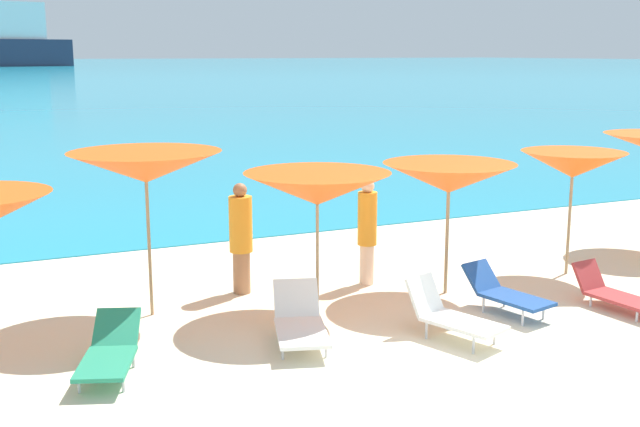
{
  "coord_description": "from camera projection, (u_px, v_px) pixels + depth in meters",
  "views": [
    {
      "loc": [
        -5.78,
        -7.33,
        3.75
      ],
      "look_at": [
        -0.67,
        3.91,
        1.2
      ],
      "focal_mm": 44.03,
      "sensor_mm": 36.0,
      "label": 1
    }
  ],
  "objects": [
    {
      "name": "lounge_chair_1",
      "position": [
        300.0,
        321.0,
        10.27
      ],
      "size": [
        1.03,
        1.59,
        0.68
      ],
      "rotation": [
        0.0,
        0.0,
        -0.3
      ],
      "color": "white",
      "rests_on": "ground_plane"
    },
    {
      "name": "umbrella_2",
      "position": [
        146.0,
        167.0,
        10.96
      ],
      "size": [
        2.36,
        2.36,
        2.39
      ],
      "color": "#9E7F59",
      "rests_on": "ground_plane"
    },
    {
      "name": "umbrella_4",
      "position": [
        449.0,
        178.0,
        12.06
      ],
      "size": [
        2.21,
        2.21,
        2.08
      ],
      "color": "#9E7F59",
      "rests_on": "ground_plane"
    },
    {
      "name": "lounge_chair_5",
      "position": [
        451.0,
        314.0,
        10.39
      ],
      "size": [
        0.97,
        1.44,
        0.76
      ],
      "rotation": [
        0.0,
        0.0,
        0.35
      ],
      "color": "white",
      "rests_on": "ground_plane"
    },
    {
      "name": "umbrella_3",
      "position": [
        317.0,
        189.0,
        11.17
      ],
      "size": [
        2.13,
        2.13,
        2.07
      ],
      "color": "#9E7F59",
      "rests_on": "ground_plane"
    },
    {
      "name": "lounge_chair_7",
      "position": [
        505.0,
        292.0,
        11.41
      ],
      "size": [
        0.83,
        1.44,
        0.66
      ],
      "rotation": [
        0.0,
        0.0,
        0.23
      ],
      "color": "#1E478C",
      "rests_on": "ground_plane"
    },
    {
      "name": "lounge_chair_4",
      "position": [
        110.0,
        351.0,
        9.28
      ],
      "size": [
        1.04,
        1.57,
        0.58
      ],
      "rotation": [
        0.0,
        0.0,
        -0.36
      ],
      "color": "#268C66",
      "rests_on": "ground_plane"
    },
    {
      "name": "beachgoer_1",
      "position": [
        367.0,
        229.0,
        12.72
      ],
      "size": [
        0.31,
        0.31,
        1.75
      ],
      "rotation": [
        0.0,
        0.0,
        2.91
      ],
      "color": "beige",
      "rests_on": "ground_plane"
    },
    {
      "name": "lounge_chair_3",
      "position": [
        615.0,
        293.0,
        11.62
      ],
      "size": [
        0.69,
        1.46,
        0.61
      ],
      "rotation": [
        0.0,
        0.0,
        0.13
      ],
      "color": "#A53333",
      "rests_on": "ground_plane"
    },
    {
      "name": "umbrella_5",
      "position": [
        573.0,
        165.0,
        13.13
      ],
      "size": [
        1.88,
        1.88,
        2.12
      ],
      "color": "#9E7F59",
      "rests_on": "ground_plane"
    },
    {
      "name": "ground_plane",
      "position": [
        240.0,
        220.0,
        18.58
      ],
      "size": [
        50.0,
        100.0,
        0.3
      ],
      "primitive_type": "cube",
      "color": "beige"
    },
    {
      "name": "beachgoer_0",
      "position": [
        241.0,
        236.0,
        12.25
      ],
      "size": [
        0.36,
        0.36,
        1.76
      ],
      "rotation": [
        0.0,
        0.0,
        4.87
      ],
      "color": "#A3704C",
      "rests_on": "ground_plane"
    }
  ]
}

